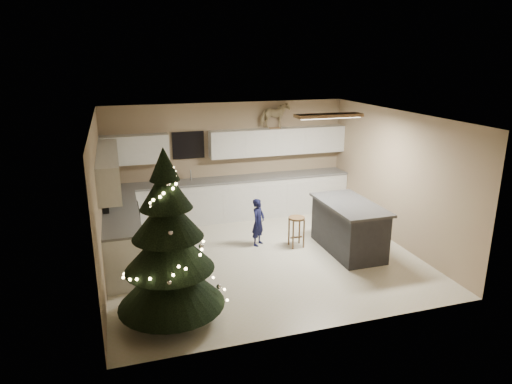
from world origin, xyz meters
TOP-DOWN VIEW (x-y plane):
  - ground_plane at (0.00, 0.00)m, footprint 5.50×5.50m
  - room_shell at (0.02, 0.00)m, footprint 5.52×5.02m
  - cabinetry at (-0.91, 1.65)m, footprint 5.50×3.20m
  - island at (1.65, -0.23)m, footprint 0.90×1.70m
  - bar_stool at (0.79, 0.25)m, footprint 0.31×0.31m
  - christmas_tree at (-1.85, -1.60)m, footprint 1.55×1.49m
  - toddler at (0.11, 0.54)m, footprint 0.40×0.40m
  - rocking_horse at (1.06, 2.33)m, footprint 0.69×0.38m

SIDE VIEW (x-z plane):
  - ground_plane at x=0.00m, z-range 0.00..0.00m
  - bar_stool at x=0.79m, z-range 0.15..0.75m
  - toddler at x=0.11m, z-range 0.00..0.94m
  - island at x=1.65m, z-range 0.00..0.95m
  - cabinetry at x=-0.91m, z-range -0.24..1.76m
  - christmas_tree at x=-1.85m, z-range -0.22..2.25m
  - room_shell at x=0.02m, z-range 0.44..3.05m
  - rocking_horse at x=1.06m, z-range 2.01..2.59m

